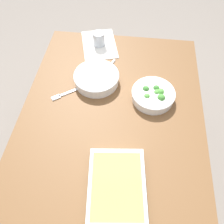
# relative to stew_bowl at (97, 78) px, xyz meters

# --- Properties ---
(ground_plane) EXTENTS (6.00, 6.00, 0.00)m
(ground_plane) POSITION_rel_stew_bowl_xyz_m (-0.19, -0.11, -0.77)
(ground_plane) COLOR slate
(dining_table) EXTENTS (1.20, 0.90, 0.74)m
(dining_table) POSITION_rel_stew_bowl_xyz_m (-0.19, -0.11, -0.12)
(dining_table) COLOR brown
(dining_table) RESTS_ON ground_plane
(placemat) EXTENTS (0.32, 0.27, 0.00)m
(placemat) POSITION_rel_stew_bowl_xyz_m (0.31, 0.03, -0.03)
(placemat) COLOR silver
(placemat) RESTS_ON dining_table
(stew_bowl) EXTENTS (0.24, 0.24, 0.06)m
(stew_bowl) POSITION_rel_stew_bowl_xyz_m (0.00, 0.00, 0.00)
(stew_bowl) COLOR white
(stew_bowl) RESTS_ON dining_table
(broccoli_bowl) EXTENTS (0.22, 0.22, 0.07)m
(broccoli_bowl) POSITION_rel_stew_bowl_xyz_m (-0.08, -0.30, -0.00)
(broccoli_bowl) COLOR white
(broccoli_bowl) RESTS_ON dining_table
(baking_dish) EXTENTS (0.32, 0.25, 0.06)m
(baking_dish) POSITION_rel_stew_bowl_xyz_m (-0.56, -0.17, 0.00)
(baking_dish) COLOR silver
(baking_dish) RESTS_ON dining_table
(drink_cup) EXTENTS (0.07, 0.07, 0.08)m
(drink_cup) POSITION_rel_stew_bowl_xyz_m (0.31, 0.03, 0.01)
(drink_cup) COLOR #B2BCC6
(drink_cup) RESTS_ON dining_table
(spoon_by_stew) EXTENTS (0.17, 0.09, 0.01)m
(spoon_by_stew) POSITION_rel_stew_bowl_xyz_m (0.08, -0.03, -0.03)
(spoon_by_stew) COLOR silver
(spoon_by_stew) RESTS_ON dining_table
(fork_on_table) EXTENTS (0.12, 0.16, 0.01)m
(fork_on_table) POSITION_rel_stew_bowl_xyz_m (-0.10, 0.15, -0.03)
(fork_on_table) COLOR silver
(fork_on_table) RESTS_ON dining_table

